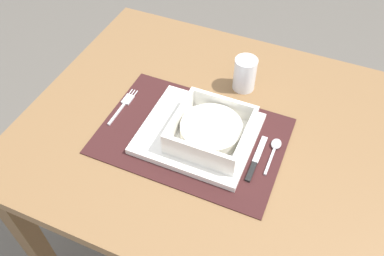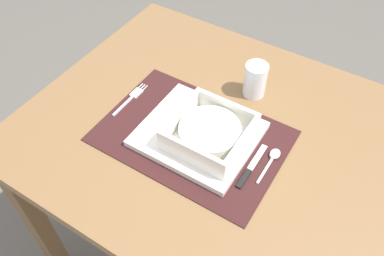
{
  "view_description": "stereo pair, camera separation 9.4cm",
  "coord_description": "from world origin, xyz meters",
  "px_view_note": "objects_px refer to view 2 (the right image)",
  "views": [
    {
      "loc": [
        0.22,
        -0.62,
        1.46
      ],
      "look_at": [
        -0.03,
        -0.05,
        0.75
      ],
      "focal_mm": 37.21,
      "sensor_mm": 36.0,
      "label": 1
    },
    {
      "loc": [
        0.3,
        -0.58,
        1.46
      ],
      "look_at": [
        -0.03,
        -0.05,
        0.75
      ],
      "focal_mm": 37.21,
      "sensor_mm": 36.0,
      "label": 2
    }
  ],
  "objects_px": {
    "fork": "(132,97)",
    "drinking_glass": "(255,81)",
    "butter_knife": "(250,168)",
    "porridge_bowl": "(210,133)",
    "dining_table": "(210,153)",
    "spoon": "(274,156)"
  },
  "relations": [
    {
      "from": "dining_table",
      "to": "butter_knife",
      "type": "relative_size",
      "value": 6.64
    },
    {
      "from": "fork",
      "to": "butter_knife",
      "type": "bearing_deg",
      "value": -7.26
    },
    {
      "from": "fork",
      "to": "drinking_glass",
      "type": "height_order",
      "value": "drinking_glass"
    },
    {
      "from": "dining_table",
      "to": "spoon",
      "type": "xyz_separation_m",
      "value": [
        0.17,
        -0.01,
        0.11
      ]
    },
    {
      "from": "dining_table",
      "to": "butter_knife",
      "type": "xyz_separation_m",
      "value": [
        0.14,
        -0.07,
        0.11
      ]
    },
    {
      "from": "porridge_bowl",
      "to": "fork",
      "type": "relative_size",
      "value": 1.27
    },
    {
      "from": "porridge_bowl",
      "to": "butter_knife",
      "type": "height_order",
      "value": "porridge_bowl"
    },
    {
      "from": "butter_knife",
      "to": "drinking_glass",
      "type": "relative_size",
      "value": 1.48
    },
    {
      "from": "fork",
      "to": "spoon",
      "type": "xyz_separation_m",
      "value": [
        0.4,
        0.01,
        0.0
      ]
    },
    {
      "from": "drinking_glass",
      "to": "dining_table",
      "type": "bearing_deg",
      "value": -100.95
    },
    {
      "from": "porridge_bowl",
      "to": "fork",
      "type": "bearing_deg",
      "value": 173.67
    },
    {
      "from": "butter_knife",
      "to": "fork",
      "type": "bearing_deg",
      "value": 176.84
    },
    {
      "from": "porridge_bowl",
      "to": "fork",
      "type": "height_order",
      "value": "porridge_bowl"
    },
    {
      "from": "spoon",
      "to": "butter_knife",
      "type": "height_order",
      "value": "spoon"
    },
    {
      "from": "porridge_bowl",
      "to": "spoon",
      "type": "height_order",
      "value": "porridge_bowl"
    },
    {
      "from": "dining_table",
      "to": "porridge_bowl",
      "type": "height_order",
      "value": "porridge_bowl"
    },
    {
      "from": "fork",
      "to": "drinking_glass",
      "type": "xyz_separation_m",
      "value": [
        0.26,
        0.19,
        0.04
      ]
    },
    {
      "from": "dining_table",
      "to": "butter_knife",
      "type": "height_order",
      "value": "butter_knife"
    },
    {
      "from": "porridge_bowl",
      "to": "fork",
      "type": "xyz_separation_m",
      "value": [
        -0.25,
        0.03,
        -0.04
      ]
    },
    {
      "from": "porridge_bowl",
      "to": "butter_knife",
      "type": "distance_m",
      "value": 0.12
    },
    {
      "from": "dining_table",
      "to": "spoon",
      "type": "relative_size",
      "value": 8.09
    },
    {
      "from": "dining_table",
      "to": "drinking_glass",
      "type": "bearing_deg",
      "value": 79.05
    }
  ]
}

